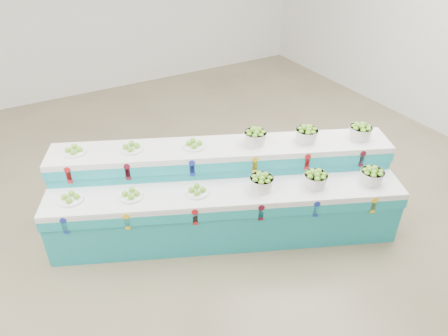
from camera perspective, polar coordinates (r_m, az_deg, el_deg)
The scene contains 14 objects.
ground at distance 5.20m, azimuth -5.33°, elevation -9.41°, with size 10.00×10.00×0.00m, color brown.
display_stand at distance 5.03m, azimuth 0.00°, elevation -3.42°, with size 4.05×1.04×1.02m, color teal, non-canonical shape.
plate_lower_left at distance 4.83m, azimuth -20.11°, elevation -3.77°, with size 0.26×0.26×0.09m, color white.
plate_lower_mid at distance 4.70m, azimuth -12.51°, elevation -3.44°, with size 0.26×0.26×0.09m, color white.
plate_lower_right at distance 4.66m, azimuth -3.67°, elevation -2.97°, with size 0.26×0.26×0.09m, color white.
basket_lower_left at distance 4.69m, azimuth 5.11°, elevation -1.91°, with size 0.27×0.27×0.20m, color silver, non-canonical shape.
basket_lower_mid at distance 4.84m, azimuth 12.30°, elevation -1.45°, with size 0.27×0.27×0.20m, color silver, non-canonical shape.
basket_lower_right at distance 5.07m, azimuth 19.42°, elevation -0.97°, with size 0.27×0.27×0.20m, color silver, non-canonical shape.
plate_upper_left at distance 5.07m, azimuth -19.68°, elevation 2.34°, with size 0.26×0.26×0.09m, color white.
plate_upper_mid at distance 4.95m, azimuth -12.46°, elevation 2.82°, with size 0.26×0.26×0.09m, color white.
plate_upper_right at distance 4.91m, azimuth -4.07°, elevation 3.31°, with size 0.26×0.26×0.09m, color white.
basket_upper_left at distance 4.95m, azimuth 4.26°, elevation 4.27°, with size 0.27×0.27×0.20m, color silver, non-canonical shape.
basket_upper_mid at distance 5.08m, azimuth 11.14°, elevation 4.55°, with size 0.27×0.27×0.20m, color silver, non-canonical shape.
basket_upper_right at distance 5.31m, azimuth 18.00°, elevation 4.75°, with size 0.27×0.27×0.20m, color silver, non-canonical shape.
Camera 1 is at (-1.45, -3.54, 3.53)m, focal length 33.74 mm.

